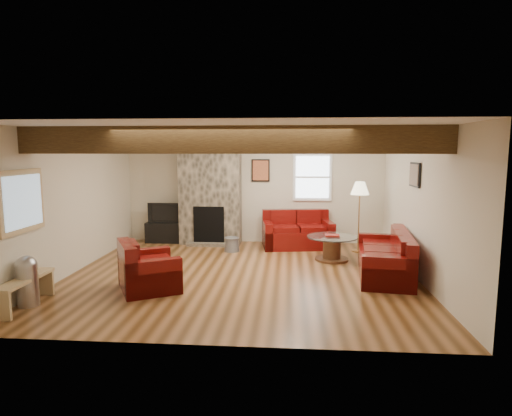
{
  "coord_description": "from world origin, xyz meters",
  "views": [
    {
      "loc": [
        0.82,
        -7.23,
        2.17
      ],
      "look_at": [
        0.22,
        0.4,
        1.13
      ],
      "focal_mm": 30.0,
      "sensor_mm": 36.0,
      "label": 1
    }
  ],
  "objects_px": {
    "tv_cabinet": "(167,232)",
    "television": "(166,213)",
    "sofa_three": "(384,254)",
    "armchair_red": "(149,265)",
    "floor_lamp": "(360,192)",
    "coffee_table": "(332,248)",
    "loveseat": "(298,229)"
  },
  "relations": [
    {
      "from": "loveseat",
      "to": "armchair_red",
      "type": "distance_m",
      "value": 3.91
    },
    {
      "from": "loveseat",
      "to": "tv_cabinet",
      "type": "distance_m",
      "value": 3.1
    },
    {
      "from": "sofa_three",
      "to": "loveseat",
      "type": "distance_m",
      "value": 2.53
    },
    {
      "from": "sofa_three",
      "to": "loveseat",
      "type": "height_order",
      "value": "loveseat"
    },
    {
      "from": "sofa_three",
      "to": "floor_lamp",
      "type": "relative_size",
      "value": 1.31
    },
    {
      "from": "coffee_table",
      "to": "tv_cabinet",
      "type": "relative_size",
      "value": 1.04
    },
    {
      "from": "sofa_three",
      "to": "armchair_red",
      "type": "height_order",
      "value": "armchair_red"
    },
    {
      "from": "tv_cabinet",
      "to": "loveseat",
      "type": "bearing_deg",
      "value": -5.56
    },
    {
      "from": "loveseat",
      "to": "floor_lamp",
      "type": "distance_m",
      "value": 1.6
    },
    {
      "from": "television",
      "to": "floor_lamp",
      "type": "relative_size",
      "value": 0.54
    },
    {
      "from": "sofa_three",
      "to": "tv_cabinet",
      "type": "height_order",
      "value": "sofa_three"
    },
    {
      "from": "armchair_red",
      "to": "tv_cabinet",
      "type": "relative_size",
      "value": 1.0
    },
    {
      "from": "television",
      "to": "coffee_table",
      "type": "bearing_deg",
      "value": -20.44
    },
    {
      "from": "floor_lamp",
      "to": "television",
      "type": "bearing_deg",
      "value": 171.94
    },
    {
      "from": "armchair_red",
      "to": "floor_lamp",
      "type": "bearing_deg",
      "value": -81.59
    },
    {
      "from": "coffee_table",
      "to": "floor_lamp",
      "type": "relative_size",
      "value": 0.65
    },
    {
      "from": "loveseat",
      "to": "coffee_table",
      "type": "bearing_deg",
      "value": -67.13
    },
    {
      "from": "floor_lamp",
      "to": "coffee_table",
      "type": "bearing_deg",
      "value": -129.36
    },
    {
      "from": "armchair_red",
      "to": "tv_cabinet",
      "type": "height_order",
      "value": "armchair_red"
    },
    {
      "from": "sofa_three",
      "to": "coffee_table",
      "type": "xyz_separation_m",
      "value": [
        -0.81,
        0.97,
        -0.14
      ]
    },
    {
      "from": "armchair_red",
      "to": "tv_cabinet",
      "type": "xyz_separation_m",
      "value": [
        -0.71,
        3.41,
        -0.15
      ]
    },
    {
      "from": "tv_cabinet",
      "to": "television",
      "type": "bearing_deg",
      "value": 0.0
    },
    {
      "from": "television",
      "to": "tv_cabinet",
      "type": "bearing_deg",
      "value": 0.0
    },
    {
      "from": "coffee_table",
      "to": "sofa_three",
      "type": "bearing_deg",
      "value": -50.37
    },
    {
      "from": "tv_cabinet",
      "to": "television",
      "type": "xyz_separation_m",
      "value": [
        0.0,
        0.0,
        0.47
      ]
    },
    {
      "from": "coffee_table",
      "to": "tv_cabinet",
      "type": "xyz_separation_m",
      "value": [
        -3.74,
        1.39,
        -0.0
      ]
    },
    {
      "from": "armchair_red",
      "to": "coffee_table",
      "type": "xyz_separation_m",
      "value": [
        3.03,
        2.01,
        -0.14
      ]
    },
    {
      "from": "armchair_red",
      "to": "coffee_table",
      "type": "distance_m",
      "value": 3.64
    },
    {
      "from": "loveseat",
      "to": "coffee_table",
      "type": "height_order",
      "value": "loveseat"
    },
    {
      "from": "tv_cabinet",
      "to": "floor_lamp",
      "type": "height_order",
      "value": "floor_lamp"
    },
    {
      "from": "floor_lamp",
      "to": "tv_cabinet",
      "type": "bearing_deg",
      "value": 171.94
    },
    {
      "from": "armchair_red",
      "to": "floor_lamp",
      "type": "relative_size",
      "value": 0.63
    }
  ]
}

